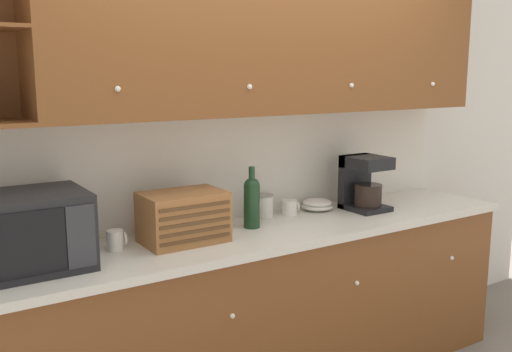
# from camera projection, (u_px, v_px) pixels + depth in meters

# --- Properties ---
(wall_back) EXTENTS (5.52, 0.06, 2.60)m
(wall_back) POSITION_uv_depth(u_px,v_px,m) (233.00, 155.00, 3.28)
(wall_back) COLOR silver
(wall_back) RESTS_ON ground_plane
(counter_unit) EXTENTS (3.14, 0.64, 0.94)m
(counter_unit) POSITION_uv_depth(u_px,v_px,m) (265.00, 310.00, 3.15)
(counter_unit) COLOR brown
(counter_unit) RESTS_ON ground_plane
(backsplash_panel) EXTENTS (3.12, 0.01, 0.61)m
(backsplash_panel) POSITION_uv_depth(u_px,v_px,m) (236.00, 165.00, 3.26)
(backsplash_panel) COLOR silver
(backsplash_panel) RESTS_ON counter_unit
(upper_cabinets) EXTENTS (3.12, 0.36, 0.84)m
(upper_cabinets) POSITION_uv_depth(u_px,v_px,m) (277.00, 36.00, 3.08)
(upper_cabinets) COLOR brown
(upper_cabinets) RESTS_ON backsplash_panel
(microwave) EXTENTS (0.53, 0.40, 0.33)m
(microwave) POSITION_uv_depth(u_px,v_px,m) (22.00, 232.00, 2.39)
(microwave) COLOR black
(microwave) RESTS_ON counter_unit
(mug) EXTENTS (0.09, 0.08, 0.10)m
(mug) POSITION_uv_depth(u_px,v_px,m) (116.00, 240.00, 2.68)
(mug) COLOR silver
(mug) RESTS_ON counter_unit
(bread_box) EXTENTS (0.40, 0.27, 0.25)m
(bread_box) POSITION_uv_depth(u_px,v_px,m) (183.00, 217.00, 2.80)
(bread_box) COLOR #996033
(bread_box) RESTS_ON counter_unit
(wine_glass) EXTENTS (0.07, 0.07, 0.18)m
(wine_glass) POSITION_uv_depth(u_px,v_px,m) (211.00, 203.00, 3.14)
(wine_glass) COLOR silver
(wine_glass) RESTS_ON counter_unit
(wine_bottle) EXTENTS (0.09, 0.09, 0.33)m
(wine_bottle) POSITION_uv_depth(u_px,v_px,m) (252.00, 200.00, 3.06)
(wine_bottle) COLOR #19381E
(wine_bottle) RESTS_ON counter_unit
(storage_canister) EXTENTS (0.12, 0.12, 0.13)m
(storage_canister) POSITION_uv_depth(u_px,v_px,m) (263.00, 206.00, 3.29)
(storage_canister) COLOR silver
(storage_canister) RESTS_ON counter_unit
(mug_blue_second) EXTENTS (0.10, 0.09, 0.09)m
(mug_blue_second) POSITION_uv_depth(u_px,v_px,m) (290.00, 207.00, 3.35)
(mug_blue_second) COLOR silver
(mug_blue_second) RESTS_ON counter_unit
(bowl_stack_on_counter) EXTENTS (0.19, 0.19, 0.07)m
(bowl_stack_on_counter) POSITION_uv_depth(u_px,v_px,m) (317.00, 204.00, 3.47)
(bowl_stack_on_counter) COLOR silver
(bowl_stack_on_counter) RESTS_ON counter_unit
(coffee_maker) EXTENTS (0.22, 0.26, 0.33)m
(coffee_maker) POSITION_uv_depth(u_px,v_px,m) (363.00, 182.00, 3.47)
(coffee_maker) COLOR black
(coffee_maker) RESTS_ON counter_unit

